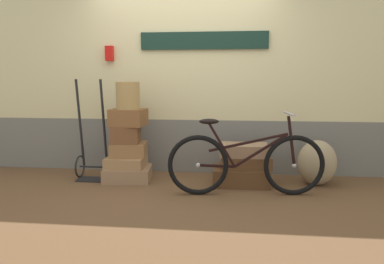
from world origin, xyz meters
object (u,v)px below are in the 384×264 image
(wicker_basket, at_px, (128,96))
(bicycle, at_px, (246,163))
(luggage_trolley, at_px, (93,156))
(suitcase_1, at_px, (126,162))
(suitcase_0, at_px, (128,174))
(suitcase_3, at_px, (126,135))
(suitcase_2, at_px, (129,149))
(suitcase_4, at_px, (128,117))
(suitcase_7, at_px, (243,150))
(burlap_sack, at_px, (317,163))
(suitcase_5, at_px, (241,176))
(suitcase_6, at_px, (246,162))

(wicker_basket, relative_size, bicycle, 0.19)
(luggage_trolley, bearing_deg, suitcase_1, -7.01)
(suitcase_0, distance_m, suitcase_1, 0.16)
(suitcase_0, xyz_separation_m, suitcase_3, (-0.01, -0.00, 0.51))
(suitcase_1, distance_m, suitcase_2, 0.16)
(suitcase_2, bearing_deg, bicycle, -22.71)
(suitcase_1, height_order, luggage_trolley, luggage_trolley)
(suitcase_4, distance_m, suitcase_7, 1.50)
(suitcase_1, height_order, burlap_sack, burlap_sack)
(suitcase_4, bearing_deg, suitcase_5, 2.59)
(suitcase_4, bearing_deg, bicycle, -12.41)
(suitcase_5, bearing_deg, suitcase_2, 177.22)
(suitcase_4, height_order, burlap_sack, suitcase_4)
(suitcase_2, height_order, suitcase_5, suitcase_2)
(suitcase_3, xyz_separation_m, suitcase_5, (1.45, -0.02, -0.49))
(suitcase_4, relative_size, burlap_sack, 0.75)
(suitcase_6, distance_m, wicker_basket, 1.67)
(suitcase_2, xyz_separation_m, bicycle, (1.46, -0.44, -0.04))
(suitcase_0, distance_m, suitcase_3, 0.51)
(suitcase_0, relative_size, suitcase_2, 1.33)
(suitcase_0, relative_size, suitcase_4, 1.39)
(suitcase_1, relative_size, burlap_sack, 0.86)
(suitcase_5, xyz_separation_m, wicker_basket, (-1.41, 0.02, 0.98))
(suitcase_1, distance_m, suitcase_7, 1.50)
(luggage_trolley, bearing_deg, suitcase_2, -3.15)
(wicker_basket, bearing_deg, suitcase_0, -176.01)
(suitcase_0, height_order, bicycle, bicycle)
(suitcase_4, height_order, suitcase_7, suitcase_4)
(suitcase_6, xyz_separation_m, wicker_basket, (-1.47, -0.00, 0.80))
(suitcase_3, relative_size, wicker_basket, 1.02)
(suitcase_1, bearing_deg, wicker_basket, 3.99)
(suitcase_0, height_order, suitcase_4, suitcase_4)
(suitcase_5, bearing_deg, suitcase_4, 177.14)
(burlap_sack, bearing_deg, suitcase_1, -178.27)
(suitcase_5, bearing_deg, suitcase_0, 178.36)
(suitcase_7, xyz_separation_m, wicker_basket, (-1.44, 0.00, 0.66))
(wicker_basket, distance_m, luggage_trolley, 0.94)
(bicycle, bearing_deg, suitcase_0, 164.29)
(suitcase_2, relative_size, luggage_trolley, 0.34)
(suitcase_4, xyz_separation_m, bicycle, (1.46, -0.45, -0.45))
(suitcase_3, distance_m, suitcase_5, 1.53)
(suitcase_3, distance_m, suitcase_7, 1.49)
(suitcase_4, xyz_separation_m, suitcase_6, (1.48, -0.03, -0.53))
(suitcase_1, distance_m, suitcase_3, 0.35)
(suitcase_0, xyz_separation_m, suitcase_2, (0.01, 0.03, 0.31))
(luggage_trolley, xyz_separation_m, burlap_sack, (2.84, 0.02, -0.02))
(suitcase_3, height_order, suitcase_7, suitcase_3)
(luggage_trolley, bearing_deg, suitcase_4, -2.92)
(suitcase_5, relative_size, suitcase_6, 1.16)
(suitcase_2, bearing_deg, wicker_basket, -68.65)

